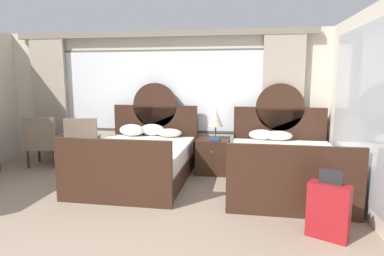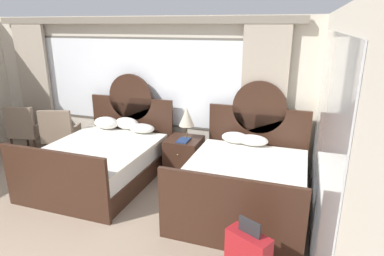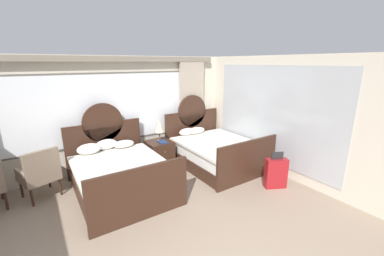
# 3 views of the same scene
# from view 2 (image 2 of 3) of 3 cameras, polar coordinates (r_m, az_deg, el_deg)

# --- Properties ---
(wall_back_window) EXTENTS (6.59, 0.22, 2.70)m
(wall_back_window) POSITION_cam_2_polar(r_m,az_deg,el_deg) (6.46, -9.42, 7.24)
(wall_back_window) COLOR beige
(wall_back_window) RESTS_ON ground_plane
(wall_right_mirror) EXTENTS (0.08, 4.95, 2.70)m
(wall_right_mirror) POSITION_cam_2_polar(r_m,az_deg,el_deg) (3.37, 22.62, -4.67)
(wall_right_mirror) COLOR beige
(wall_right_mirror) RESTS_ON ground_plane
(bed_near_window) EXTENTS (1.71, 2.25, 1.67)m
(bed_near_window) POSITION_cam_2_polar(r_m,az_deg,el_deg) (5.78, -15.23, -5.20)
(bed_near_window) COLOR #382116
(bed_near_window) RESTS_ON ground_plane
(bed_near_mirror) EXTENTS (1.71, 2.25, 1.67)m
(bed_near_mirror) POSITION_cam_2_polar(r_m,az_deg,el_deg) (4.91, 9.26, -9.09)
(bed_near_mirror) COLOR #382116
(bed_near_mirror) RESTS_ON ground_plane
(nightstand_between_beds) EXTENTS (0.59, 0.62, 0.64)m
(nightstand_between_beds) POSITION_cam_2_polar(r_m,az_deg,el_deg) (5.82, -1.38, -4.86)
(nightstand_between_beds) COLOR #382116
(nightstand_between_beds) RESTS_ON ground_plane
(table_lamp_on_nightstand) EXTENTS (0.27, 0.27, 0.55)m
(table_lamp_on_nightstand) POSITION_cam_2_polar(r_m,az_deg,el_deg) (5.61, -0.95, 1.90)
(table_lamp_on_nightstand) COLOR brown
(table_lamp_on_nightstand) RESTS_ON nightstand_between_beds
(book_on_nightstand) EXTENTS (0.18, 0.26, 0.03)m
(book_on_nightstand) POSITION_cam_2_polar(r_m,az_deg,el_deg) (5.59, -1.47, -2.16)
(book_on_nightstand) COLOR navy
(book_on_nightstand) RESTS_ON nightstand_between_beds
(armchair_by_window_left) EXTENTS (0.77, 0.77, 1.01)m
(armchair_by_window_left) POSITION_cam_2_polar(r_m,az_deg,el_deg) (6.92, -22.04, -0.66)
(armchair_by_window_left) COLOR #84705B
(armchair_by_window_left) RESTS_ON ground_plane
(armchair_by_window_centre) EXTENTS (0.71, 0.71, 1.01)m
(armchair_by_window_centre) POSITION_cam_2_polar(r_m,az_deg,el_deg) (7.49, -26.99, 0.03)
(armchair_by_window_centre) COLOR #84705B
(armchair_by_window_centre) RESTS_ON ground_plane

